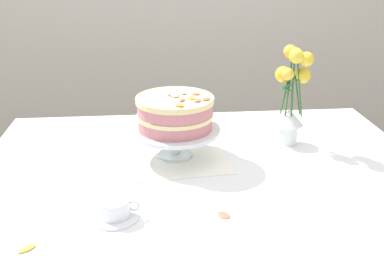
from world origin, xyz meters
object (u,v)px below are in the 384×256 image
(layer_cake, at_px, (175,113))
(flower_vase, at_px, (291,96))
(cake_stand, at_px, (175,133))
(dining_table, at_px, (204,196))
(teacup, at_px, (115,210))

(layer_cake, height_order, flower_vase, flower_vase)
(cake_stand, height_order, flower_vase, flower_vase)
(cake_stand, bearing_deg, dining_table, -52.37)
(flower_vase, bearing_deg, layer_cake, -168.99)
(flower_vase, height_order, teacup, flower_vase)
(dining_table, bearing_deg, flower_vase, 30.04)
(cake_stand, relative_size, teacup, 2.31)
(dining_table, height_order, teacup, teacup)
(layer_cake, relative_size, flower_vase, 0.72)
(teacup, bearing_deg, cake_stand, 63.94)
(dining_table, height_order, cake_stand, cake_stand)
(dining_table, relative_size, flower_vase, 4.12)
(cake_stand, distance_m, teacup, 0.40)
(cake_stand, relative_size, flower_vase, 0.85)
(dining_table, relative_size, cake_stand, 4.83)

